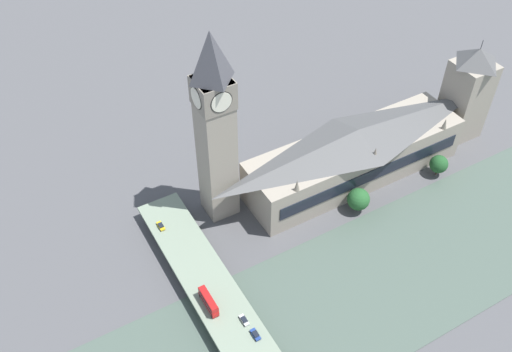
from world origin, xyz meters
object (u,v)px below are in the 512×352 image
(double_decker_bus_lead, at_px, (208,301))
(car_northbound_mid, at_px, (244,320))
(road_bridge, at_px, (244,343))
(car_northbound_lead, at_px, (161,226))
(victoria_tower, at_px, (467,93))
(car_southbound_tail, at_px, (255,334))
(clock_tower, at_px, (215,125))
(parliament_hall, at_px, (355,154))

(double_decker_bus_lead, relative_size, car_northbound_mid, 2.45)
(road_bridge, relative_size, car_northbound_lead, 30.63)
(double_decker_bus_lead, xyz_separation_m, car_northbound_lead, (41.02, 0.33, -1.98))
(victoria_tower, height_order, car_northbound_mid, victoria_tower)
(victoria_tower, height_order, road_bridge, victoria_tower)
(double_decker_bus_lead, xyz_separation_m, car_southbound_tail, (-17.84, -8.12, -1.96))
(clock_tower, bearing_deg, victoria_tower, -95.39)
(victoria_tower, relative_size, double_decker_bus_lead, 4.43)
(parliament_hall, xyz_separation_m, victoria_tower, (0.06, -60.95, 9.68))
(car_northbound_mid, relative_size, car_southbound_tail, 1.00)
(victoria_tower, xyz_separation_m, car_northbound_mid, (-43.55, 138.63, -15.90))
(car_northbound_lead, xyz_separation_m, car_northbound_mid, (-52.31, -7.83, 0.02))
(victoria_tower, height_order, car_southbound_tail, victoria_tower)
(car_northbound_mid, distance_m, car_southbound_tail, 6.58)
(road_bridge, height_order, car_northbound_lead, car_northbound_lead)
(clock_tower, height_order, car_northbound_lead, clock_tower)
(car_northbound_mid, bearing_deg, parliament_hall, -60.76)
(car_northbound_mid, bearing_deg, double_decker_bus_lead, 33.60)
(clock_tower, xyz_separation_m, car_southbound_tail, (-61.39, 18.34, -37.01))
(clock_tower, relative_size, car_northbound_lead, 17.16)
(parliament_hall, relative_size, car_southbound_tail, 21.60)
(double_decker_bus_lead, bearing_deg, road_bridge, -167.34)
(clock_tower, xyz_separation_m, car_northbound_lead, (-2.52, 26.79, -37.03))
(clock_tower, distance_m, car_northbound_lead, 45.77)
(clock_tower, xyz_separation_m, victoria_tower, (-11.29, -119.67, -21.10))
(parliament_hall, bearing_deg, double_decker_bus_lead, 110.71)
(parliament_hall, xyz_separation_m, double_decker_bus_lead, (-32.20, 85.19, -4.26))
(victoria_tower, bearing_deg, car_northbound_mid, 107.44)
(road_bridge, bearing_deg, clock_tower, -20.13)
(car_northbound_mid, bearing_deg, road_bridge, 151.48)
(double_decker_bus_lead, bearing_deg, car_northbound_mid, -146.40)
(parliament_hall, height_order, car_northbound_lead, parliament_hall)
(double_decker_bus_lead, relative_size, car_southbound_tail, 2.46)
(parliament_hall, height_order, car_northbound_mid, parliament_hall)
(car_northbound_mid, bearing_deg, car_southbound_tail, -174.56)
(parliament_hall, height_order, clock_tower, clock_tower)
(car_southbound_tail, bearing_deg, clock_tower, -16.63)
(double_decker_bus_lead, bearing_deg, parliament_hall, -69.29)
(parliament_hall, xyz_separation_m, car_southbound_tail, (-50.04, 77.06, -6.23))
(road_bridge, height_order, double_decker_bus_lead, double_decker_bus_lead)
(victoria_tower, xyz_separation_m, double_decker_bus_lead, (-32.26, 146.14, -13.94))
(car_northbound_lead, height_order, car_southbound_tail, car_southbound_tail)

